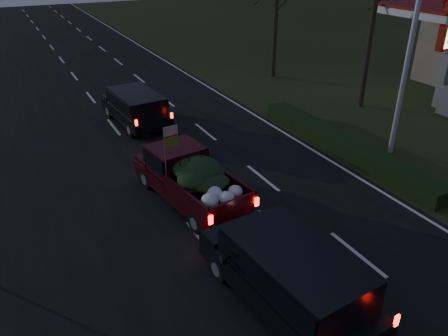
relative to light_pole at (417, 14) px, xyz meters
name	(u,v)px	position (x,y,z in m)	size (l,w,h in m)	color
ground	(203,242)	(-9.50, -2.00, -5.48)	(120.00, 120.00, 0.00)	black
road_asphalt	(203,242)	(-9.50, -2.00, -5.47)	(14.00, 120.00, 0.02)	black
hedge_row	(343,145)	(-1.70, 1.00, -5.18)	(1.00, 10.00, 0.60)	black
light_pole	(417,14)	(0.00, 0.00, 0.00)	(0.50, 0.90, 9.16)	silver
pickup_truck	(189,175)	(-8.88, 0.34, -4.54)	(2.46, 4.97, 2.50)	#35070D
lead_suv	(136,105)	(-8.36, 7.89, -4.51)	(2.24, 4.60, 1.28)	black
rear_suv	(291,272)	(-8.74, -5.22, -4.45)	(2.49, 4.90, 1.36)	black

